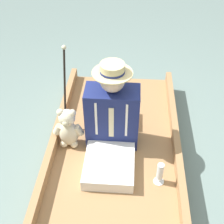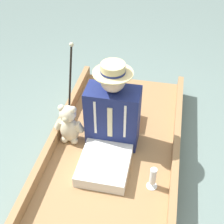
% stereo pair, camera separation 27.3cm
% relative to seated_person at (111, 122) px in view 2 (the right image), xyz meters
% --- Properties ---
extents(ground_plane, '(16.00, 16.00, 0.00)m').
position_rel_seated_person_xyz_m(ground_plane, '(-0.03, 0.11, -0.44)').
color(ground_plane, slate).
extents(punt_boat, '(1.20, 2.50, 0.25)m').
position_rel_seated_person_xyz_m(punt_boat, '(-0.03, 0.11, -0.36)').
color(punt_boat, '#997047').
rests_on(punt_boat, ground_plane).
extents(seat_cushion, '(0.39, 0.27, 0.14)m').
position_rel_seated_person_xyz_m(seat_cushion, '(0.01, -0.36, -0.24)').
color(seat_cushion, '#B24738').
rests_on(seat_cushion, punt_boat).
extents(seated_person, '(0.48, 0.77, 0.85)m').
position_rel_seated_person_xyz_m(seated_person, '(0.00, 0.00, 0.00)').
color(seated_person, white).
rests_on(seated_person, punt_boat).
extents(teddy_bear, '(0.29, 0.17, 0.42)m').
position_rel_seated_person_xyz_m(teddy_bear, '(0.40, 0.00, -0.11)').
color(teddy_bear, beige).
rests_on(teddy_bear, punt_boat).
extents(wine_glass, '(0.09, 0.09, 0.22)m').
position_rel_seated_person_xyz_m(wine_glass, '(-0.43, 0.39, -0.18)').
color(wine_glass, silver).
rests_on(wine_glass, punt_boat).
extents(walking_cane, '(0.04, 0.35, 0.80)m').
position_rel_seated_person_xyz_m(walking_cane, '(0.47, -0.33, 0.16)').
color(walking_cane, black).
rests_on(walking_cane, punt_boat).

